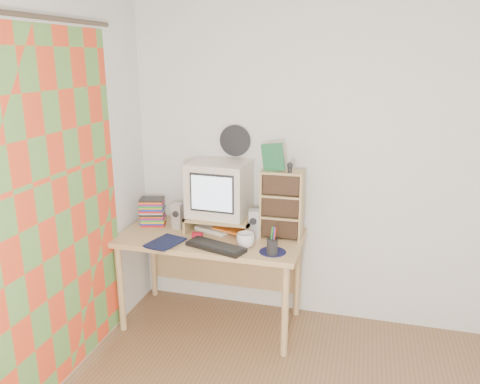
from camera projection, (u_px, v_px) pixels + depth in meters
The scene contains 19 objects.
back_wall at pixel (354, 169), 3.54m from camera, with size 3.50×3.50×0.00m, color white.
curtain at pixel (55, 215), 2.82m from camera, with size 2.20×2.20×0.00m, color #F04621.
wall_disc at pixel (235, 141), 3.70m from camera, with size 0.25×0.25×0.02m, color black.
desk at pixel (213, 248), 3.69m from camera, with size 1.40×0.70×0.75m.
monitor_riser at pixel (221, 220), 3.65m from camera, with size 0.52×0.30×0.12m.
crt_monitor at pixel (219, 189), 3.63m from camera, with size 0.44×0.44×0.42m, color beige.
speaker_left at pixel (178, 216), 3.71m from camera, with size 0.08×0.08×0.20m, color #B2B1B6.
speaker_right at pixel (254, 223), 3.53m from camera, with size 0.08×0.08×0.21m, color #B2B1B6.
keyboard at pixel (216, 247), 3.34m from camera, with size 0.44×0.15×0.03m, color black.
dvd_stack at pixel (152, 209), 3.78m from camera, with size 0.19×0.13×0.27m, color brown, non-canonical shape.
cd_rack at pixel (282, 204), 3.49m from camera, with size 0.31×0.17×0.52m, color tan.
mug at pixel (246, 240), 3.36m from camera, with size 0.13×0.13×0.10m, color white.
diary at pixel (155, 238), 3.46m from camera, with size 0.24×0.18×0.05m, color #0E1435.
mousepad at pixel (273, 252), 3.28m from camera, with size 0.19×0.19×0.00m, color #0F1134.
pen_cup at pixel (272, 244), 3.22m from camera, with size 0.08×0.08×0.15m, color black, non-canonical shape.
papers at pixel (222, 228), 3.69m from camera, with size 0.27×0.20×0.04m, color silver, non-canonical shape.
red_box at pixel (197, 235), 3.54m from camera, with size 0.08×0.05×0.04m, color #B31326.
game_box at pixel (273, 157), 3.40m from camera, with size 0.16×0.03×0.20m, color #195A33.
webcam at pixel (290, 167), 3.36m from camera, with size 0.04×0.04×0.08m, color black, non-canonical shape.
Camera 1 is at (0.07, -1.80, 2.07)m, focal length 35.00 mm.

